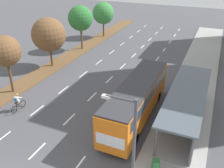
% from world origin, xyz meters
% --- Properties ---
extents(median_strip, '(2.60, 52.00, 0.12)m').
position_xyz_m(median_strip, '(-8.30, 20.00, 0.06)').
color(median_strip, brown).
rests_on(median_strip, ground).
extents(sidewalk_right, '(4.50, 52.00, 0.15)m').
position_xyz_m(sidewalk_right, '(9.25, 20.00, 0.07)').
color(sidewalk_right, '#9E9E99').
rests_on(sidewalk_right, ground).
extents(lane_divider_left, '(0.14, 49.35, 0.01)m').
position_xyz_m(lane_divider_left, '(-3.50, 19.18, 0.00)').
color(lane_divider_left, white).
rests_on(lane_divider_left, ground).
extents(lane_divider_center, '(0.14, 49.35, 0.01)m').
position_xyz_m(lane_divider_center, '(0.00, 19.18, 0.00)').
color(lane_divider_center, white).
rests_on(lane_divider_center, ground).
extents(lane_divider_right, '(0.14, 49.35, 0.01)m').
position_xyz_m(lane_divider_right, '(3.50, 19.18, 0.00)').
color(lane_divider_right, white).
rests_on(lane_divider_right, ground).
extents(bus_shelter, '(2.90, 11.19, 2.86)m').
position_xyz_m(bus_shelter, '(9.53, 11.96, 1.87)').
color(bus_shelter, gray).
rests_on(bus_shelter, sidewalk_right).
extents(bus, '(2.54, 11.29, 3.37)m').
position_xyz_m(bus, '(5.25, 11.10, 2.07)').
color(bus, orange).
rests_on(bus, ground).
extents(cyclist, '(0.46, 1.82, 1.71)m').
position_xyz_m(cyclist, '(-5.10, 7.79, 0.79)').
color(cyclist, black).
rests_on(cyclist, ground).
extents(median_tree_second, '(3.09, 3.09, 6.01)m').
position_xyz_m(median_tree_second, '(-8.05, 10.21, 4.56)').
color(median_tree_second, brown).
rests_on(median_tree_second, median_strip).
extents(median_tree_third, '(4.21, 4.21, 6.20)m').
position_xyz_m(median_tree_third, '(-8.47, 17.62, 4.21)').
color(median_tree_third, brown).
rests_on(median_tree_third, median_strip).
extents(median_tree_fourth, '(3.67, 3.67, 6.47)m').
position_xyz_m(median_tree_fourth, '(-8.26, 25.04, 4.74)').
color(median_tree_fourth, brown).
rests_on(median_tree_fourth, median_strip).
extents(median_tree_fifth, '(3.72, 3.72, 5.90)m').
position_xyz_m(median_tree_fifth, '(-8.09, 32.45, 4.15)').
color(median_tree_fifth, brown).
rests_on(median_tree_fifth, median_strip).
extents(streetlight, '(1.91, 0.24, 6.50)m').
position_xyz_m(streetlight, '(7.42, 3.37, 3.89)').
color(streetlight, '#4C4C51').
rests_on(streetlight, sidewalk_right).
extents(trash_bin, '(0.52, 0.52, 0.85)m').
position_xyz_m(trash_bin, '(8.45, 5.68, 0.57)').
color(trash_bin, '#286B38').
rests_on(trash_bin, sidewalk_right).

